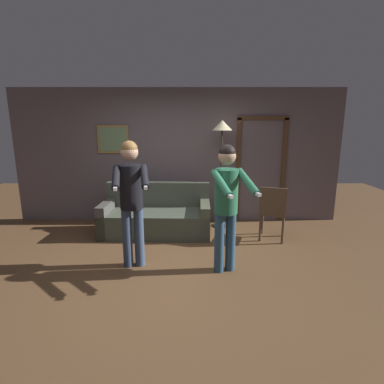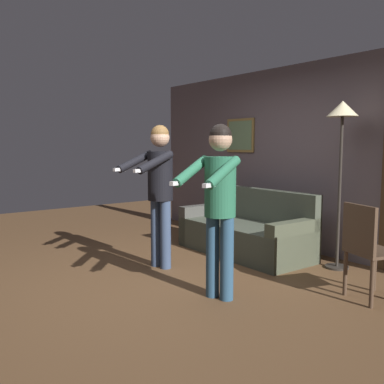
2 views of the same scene
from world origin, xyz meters
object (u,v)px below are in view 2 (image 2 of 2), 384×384
at_px(couch, 246,233).
at_px(dining_chair_distant, 367,246).
at_px(torchiere_lamp, 342,127).
at_px(person_standing_left, 159,182).
at_px(person_standing_right, 219,195).

height_order(couch, dining_chair_distant, dining_chair_distant).
relative_size(torchiere_lamp, dining_chair_distant, 2.14).
bearing_deg(person_standing_left, torchiere_lamp, 51.38).
xyz_separation_m(torchiere_lamp, person_standing_right, (-0.10, -1.82, -0.68)).
height_order(couch, person_standing_left, person_standing_left).
relative_size(person_standing_right, dining_chair_distant, 1.80).
distance_m(torchiere_lamp, dining_chair_distant, 1.59).
bearing_deg(couch, dining_chair_distant, -10.64).
relative_size(couch, person_standing_right, 1.15).
distance_m(torchiere_lamp, person_standing_left, 2.24).
relative_size(torchiere_lamp, person_standing_left, 1.16).
bearing_deg(dining_chair_distant, couch, 169.36).
relative_size(couch, person_standing_left, 1.12).
distance_m(couch, dining_chair_distant, 2.03).
relative_size(couch, dining_chair_distant, 2.07).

